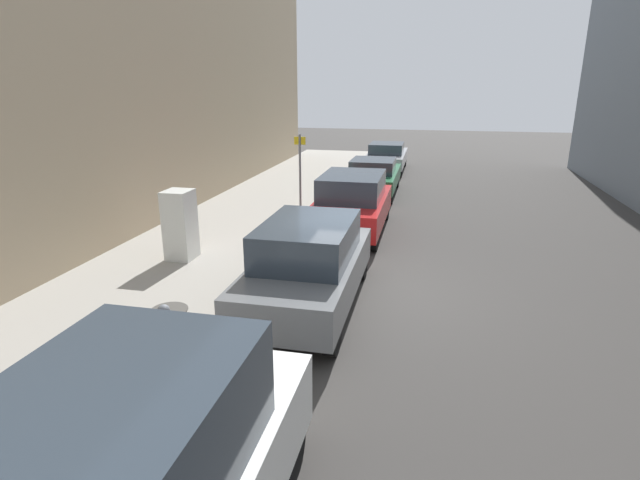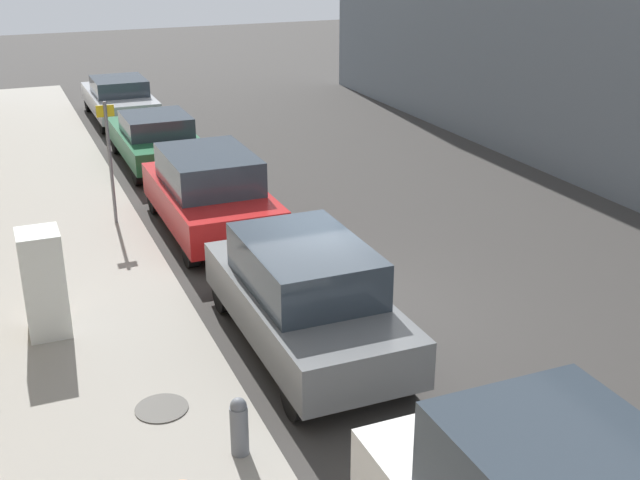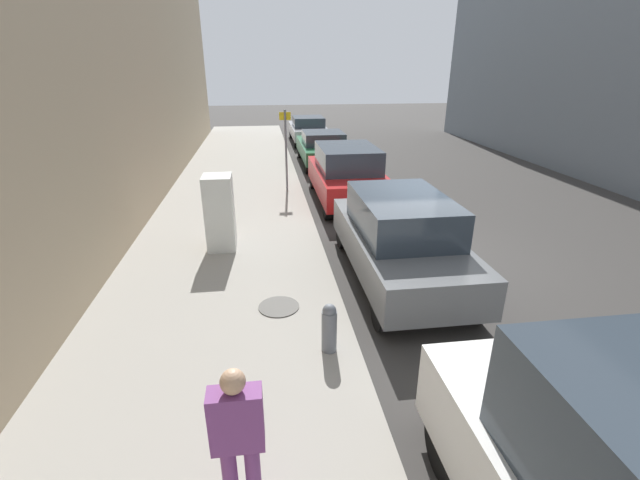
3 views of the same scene
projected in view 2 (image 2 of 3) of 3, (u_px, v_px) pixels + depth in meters
name	position (u px, v px, depth m)	size (l,w,h in m)	color
ground_plane	(342.00, 313.00, 13.41)	(80.00, 80.00, 0.00)	#383533
sidewalk_slab	(63.00, 362.00, 11.77)	(4.39, 44.00, 0.15)	#9E998E
discarded_refrigerator	(44.00, 283.00, 12.16)	(0.62, 0.70, 1.68)	silver
manhole_cover	(162.00, 408.00, 10.50)	(0.70, 0.70, 0.02)	#47443F
street_sign_post	(110.00, 156.00, 16.54)	(0.36, 0.07, 2.59)	slate
fire_hydrant	(239.00, 425.00, 9.49)	(0.22, 0.22, 0.76)	slate
parked_suv_gray	(305.00, 295.00, 12.01)	(1.87, 4.55, 1.73)	slate
parked_suv_red	(210.00, 192.00, 16.62)	(1.95, 4.42, 1.72)	red
parked_sedan_green	(156.00, 138.00, 21.31)	(1.87, 4.44, 1.42)	#1E6038
parked_sedan_silver	(119.00, 98.00, 26.25)	(1.84, 4.65, 1.41)	silver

